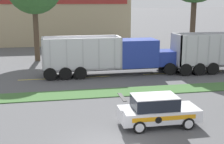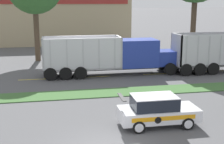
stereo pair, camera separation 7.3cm
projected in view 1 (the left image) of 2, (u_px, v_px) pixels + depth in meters
grass_verge at (86, 94)px, 22.01m from camera, size 120.00×2.16×0.06m
centre_line_4 at (33, 80)px, 26.15m from camera, size 2.40×0.14×0.01m
centre_line_5 at (96, 77)px, 27.14m from camera, size 2.40×0.14×0.01m
centre_line_6 at (155, 74)px, 28.14m from camera, size 2.40×0.14×0.01m
centre_line_7 at (211, 71)px, 29.14m from camera, size 2.40×0.14×0.01m
dump_truck_lead at (123, 56)px, 27.77m from camera, size 12.17×2.65×3.44m
rally_car at (157, 110)px, 16.34m from camera, size 4.17×1.91×1.68m
store_building_backdrop at (46, 20)px, 50.05m from camera, size 24.91×12.10×6.88m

